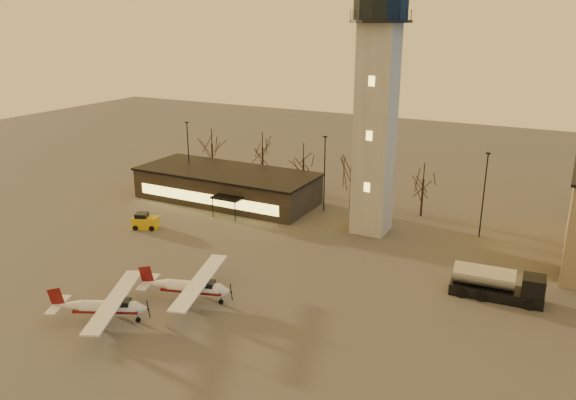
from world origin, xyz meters
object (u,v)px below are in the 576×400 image
(cessna_front, at_px, (196,291))
(fuel_truck, at_px, (496,286))
(terminal, at_px, (227,185))
(cessna_rear, at_px, (111,311))
(service_cart, at_px, (145,222))
(control_tower, at_px, (377,95))

(cessna_front, xyz_separation_m, fuel_truck, (23.78, 13.37, 0.10))
(terminal, xyz_separation_m, cessna_front, (14.18, -26.34, -1.07))
(terminal, xyz_separation_m, cessna_rear, (9.93, -32.51, -1.10))
(terminal, distance_m, fuel_truck, 40.13)
(terminal, height_order, service_cart, terminal)
(control_tower, relative_size, cessna_front, 2.85)
(cessna_rear, distance_m, fuel_truck, 34.17)
(fuel_truck, distance_m, service_cart, 40.68)
(control_tower, bearing_deg, cessna_front, -107.79)
(cessna_front, distance_m, service_cart, 20.92)
(cessna_rear, bearing_deg, terminal, 81.79)
(service_cart, bearing_deg, cessna_front, -58.67)
(cessna_front, distance_m, fuel_truck, 27.28)
(cessna_front, bearing_deg, terminal, 101.51)
(cessna_rear, xyz_separation_m, service_cart, (-12.64, 18.51, -0.33))
(terminal, relative_size, service_cart, 7.46)
(terminal, height_order, fuel_truck, terminal)
(cessna_front, xyz_separation_m, service_cart, (-16.88, 12.34, -0.36))
(terminal, height_order, cessna_rear, terminal)
(service_cart, bearing_deg, control_tower, 3.44)
(cessna_rear, relative_size, service_cart, 3.16)
(terminal, distance_m, cessna_front, 29.93)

